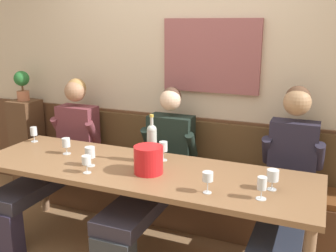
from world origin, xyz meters
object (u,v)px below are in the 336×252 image
(person_right_seat, at_px, (58,153))
(wine_glass_mid_left, at_px, (262,184))
(person_center_right_seat, at_px, (287,185))
(wine_glass_center_front, at_px, (86,161))
(wine_glass_by_bottle, at_px, (208,178))
(wine_glass_right_end, at_px, (163,148))
(wine_glass_center_rear, at_px, (273,176))
(dining_table, at_px, (141,177))
(person_center_left_seat, at_px, (155,171))
(wine_bottle_green_tall, at_px, (152,142))
(wine_glass_near_bucket, at_px, (34,132))
(potted_plant, at_px, (22,83))
(wine_glass_left_end, at_px, (66,143))
(ice_bucket, at_px, (148,160))
(wall_bench, at_px, (174,191))
(wine_glass_mid_right, at_px, (90,153))

(person_right_seat, bearing_deg, wine_glass_mid_left, -14.57)
(person_center_right_seat, bearing_deg, wine_glass_center_front, -157.22)
(person_center_right_seat, distance_m, wine_glass_by_bottle, 0.75)
(wine_glass_right_end, distance_m, wine_glass_center_rear, 0.92)
(dining_table, bearing_deg, person_center_right_seat, 17.77)
(person_center_left_seat, distance_m, wine_glass_center_front, 0.67)
(dining_table, bearing_deg, wine_glass_mid_left, -11.20)
(wine_bottle_green_tall, relative_size, wine_glass_near_bucket, 2.77)
(person_center_left_seat, relative_size, wine_glass_near_bucket, 9.10)
(dining_table, relative_size, person_right_seat, 2.03)
(potted_plant, bearing_deg, wine_bottle_green_tall, -17.50)
(wine_glass_mid_left, bearing_deg, person_right_seat, 165.43)
(person_right_seat, xyz_separation_m, wine_glass_left_end, (0.32, -0.27, 0.22))
(wine_glass_right_end, height_order, wine_glass_center_rear, wine_glass_right_end)
(wine_glass_center_rear, relative_size, potted_plant, 0.44)
(wine_glass_mid_left, bearing_deg, ice_bucket, 171.69)
(wall_bench, distance_m, ice_bucket, 0.95)
(wine_glass_right_end, distance_m, wine_glass_left_end, 0.83)
(person_right_seat, relative_size, wine_glass_left_end, 9.42)
(person_right_seat, height_order, wine_glass_center_front, person_right_seat)
(wine_glass_by_bottle, bearing_deg, dining_table, 159.21)
(person_center_left_seat, relative_size, wine_glass_mid_right, 8.32)
(dining_table, bearing_deg, wine_glass_right_end, 67.94)
(wine_glass_mid_right, height_order, wine_glass_center_rear, wine_glass_mid_right)
(ice_bucket, distance_m, wine_bottle_green_tall, 0.23)
(dining_table, xyz_separation_m, wine_glass_left_end, (-0.72, 0.05, 0.17))
(person_center_left_seat, bearing_deg, wine_bottle_green_tall, -72.99)
(person_center_right_seat, xyz_separation_m, wine_bottle_green_tall, (-1.02, -0.18, 0.26))
(wine_bottle_green_tall, xyz_separation_m, wine_glass_by_bottle, (0.57, -0.38, -0.06))
(wine_glass_right_end, relative_size, potted_plant, 0.49)
(ice_bucket, xyz_separation_m, wine_glass_right_end, (-0.00, 0.29, 0.01))
(person_right_seat, relative_size, wine_glass_center_front, 9.76)
(wall_bench, relative_size, wine_glass_center_front, 22.09)
(wine_glass_mid_left, relative_size, wine_glass_center_rear, 1.06)
(wine_bottle_green_tall, bearing_deg, wine_glass_by_bottle, -33.47)
(wine_glass_near_bucket, bearing_deg, dining_table, -10.40)
(person_right_seat, height_order, wine_glass_center_rear, person_right_seat)
(ice_bucket, bearing_deg, wine_glass_center_front, -157.07)
(wine_bottle_green_tall, relative_size, wine_glass_mid_right, 2.53)
(wine_glass_left_end, distance_m, potted_plant, 1.28)
(wine_glass_mid_left, xyz_separation_m, wine_glass_near_bucket, (-2.15, 0.41, -0.01))
(wine_glass_mid_right, bearing_deg, wine_bottle_green_tall, 32.70)
(wine_glass_mid_left, relative_size, wine_glass_mid_right, 0.97)
(person_center_right_seat, relative_size, wine_bottle_green_tall, 3.49)
(wine_glass_mid_left, distance_m, wine_glass_near_bucket, 2.19)
(person_center_left_seat, height_order, wine_glass_center_front, person_center_left_seat)
(wine_glass_center_rear, bearing_deg, person_right_seat, 170.33)
(wine_glass_by_bottle, xyz_separation_m, wine_glass_center_front, (-0.92, -0.01, -0.01))
(person_right_seat, height_order, wine_glass_right_end, person_right_seat)
(ice_bucket, distance_m, wine_glass_mid_left, 0.85)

